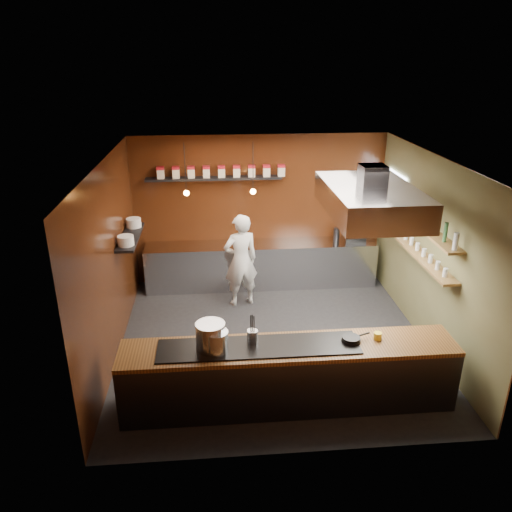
{
  "coord_description": "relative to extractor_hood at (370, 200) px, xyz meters",
  "views": [
    {
      "loc": [
        -0.91,
        -7.07,
        4.45
      ],
      "look_at": [
        -0.26,
        0.4,
        1.37
      ],
      "focal_mm": 35.0,
      "sensor_mm": 36.0,
      "label": 1
    }
  ],
  "objects": [
    {
      "name": "back_wall",
      "position": [
        -1.3,
        2.9,
        -1.01
      ],
      "size": [
        5.0,
        0.0,
        5.0
      ],
      "primitive_type": "plane",
      "rotation": [
        1.57,
        0.0,
        0.0
      ],
      "color": "#37180A",
      "rests_on": "ground"
    },
    {
      "name": "pendant_right",
      "position": [
        -1.5,
        2.1,
        -0.35
      ],
      "size": [
        0.1,
        0.1,
        0.95
      ],
      "color": "black",
      "rests_on": "ceiling"
    },
    {
      "name": "espresso_machine",
      "position": [
        0.62,
        2.57,
        -1.41
      ],
      "size": [
        0.47,
        0.46,
        0.39
      ],
      "primitive_type": "cube",
      "rotation": [
        0.0,
        0.0,
        -0.25
      ],
      "color": "black",
      "rests_on": "prep_counter"
    },
    {
      "name": "tin_shelf",
      "position": [
        -2.2,
        2.76,
        -0.31
      ],
      "size": [
        2.6,
        0.26,
        0.04
      ],
      "primitive_type": "cube",
      "color": "black",
      "rests_on": "back_wall"
    },
    {
      "name": "wine_glasses",
      "position": [
        1.04,
        0.7,
        -0.97
      ],
      "size": [
        0.07,
        2.37,
        0.13
      ],
      "color": "silver",
      "rests_on": "bottle_shelf_lower"
    },
    {
      "name": "floor",
      "position": [
        -1.3,
        0.4,
        -2.51
      ],
      "size": [
        5.0,
        5.0,
        0.0
      ],
      "primitive_type": "plane",
      "color": "black",
      "rests_on": "ground"
    },
    {
      "name": "window_pane",
      "position": [
        1.15,
        2.1,
        -0.61
      ],
      "size": [
        0.0,
        1.0,
        1.0
      ],
      "primitive_type": "plane",
      "rotation": [
        1.57,
        0.0,
        -1.57
      ],
      "color": "white",
      "rests_on": "right_wall"
    },
    {
      "name": "ceiling",
      "position": [
        -1.3,
        0.4,
        0.49
      ],
      "size": [
        5.0,
        5.0,
        0.0
      ],
      "primitive_type": "plane",
      "rotation": [
        3.14,
        0.0,
        0.0
      ],
      "color": "silver",
      "rests_on": "back_wall"
    },
    {
      "name": "butter_jar",
      "position": [
        -0.11,
        -1.14,
        -1.54
      ],
      "size": [
        0.14,
        0.14,
        0.1
      ],
      "primitive_type": "cylinder",
      "rotation": [
        0.0,
        0.0,
        0.36
      ],
      "color": "yellow",
      "rests_on": "pass_counter"
    },
    {
      "name": "plate_shelf",
      "position": [
        -3.64,
        1.4,
        -0.96
      ],
      "size": [
        0.3,
        1.4,
        0.04
      ],
      "primitive_type": "cube",
      "color": "black",
      "rests_on": "left_wall"
    },
    {
      "name": "bottle_shelf_upper",
      "position": [
        1.04,
        0.7,
        -0.59
      ],
      "size": [
        0.26,
        2.8,
        0.04
      ],
      "primitive_type": "cube",
      "color": "olive",
      "rests_on": "right_wall"
    },
    {
      "name": "pendant_left",
      "position": [
        -2.7,
        2.1,
        -0.35
      ],
      "size": [
        0.1,
        0.1,
        0.95
      ],
      "color": "black",
      "rests_on": "ceiling"
    },
    {
      "name": "prep_counter",
      "position": [
        -1.3,
        2.57,
        -2.06
      ],
      "size": [
        4.6,
        0.65,
        0.9
      ],
      "primitive_type": "cube",
      "color": "silver",
      "rests_on": "floor"
    },
    {
      "name": "utensil_crock",
      "position": [
        -1.77,
        -1.11,
        -1.47
      ],
      "size": [
        0.18,
        0.18,
        0.18
      ],
      "primitive_type": "cylinder",
      "rotation": [
        0.0,
        0.0,
        -0.3
      ],
      "color": "#B1B3B8",
      "rests_on": "pass_counter"
    },
    {
      "name": "pass_counter",
      "position": [
        -1.3,
        -1.2,
        -2.04
      ],
      "size": [
        4.4,
        0.72,
        0.94
      ],
      "color": "#38383D",
      "rests_on": "floor"
    },
    {
      "name": "bottles",
      "position": [
        1.04,
        0.7,
        -0.45
      ],
      "size": [
        0.06,
        2.66,
        0.24
      ],
      "color": "silver",
      "rests_on": "bottle_shelf_upper"
    },
    {
      "name": "chef",
      "position": [
        -1.76,
        1.79,
        -1.62
      ],
      "size": [
        0.74,
        0.59,
        1.77
      ],
      "primitive_type": "imported",
      "rotation": [
        0.0,
        0.0,
        3.42
      ],
      "color": "white",
      "rests_on": "floor"
    },
    {
      "name": "extractor_hood",
      "position": [
        0.0,
        0.0,
        0.0
      ],
      "size": [
        1.2,
        2.0,
        0.72
      ],
      "color": "#38383D",
      "rests_on": "ceiling"
    },
    {
      "name": "plate_stacks",
      "position": [
        -3.64,
        1.4,
        -0.86
      ],
      "size": [
        0.26,
        1.16,
        0.16
      ],
      "color": "white",
      "rests_on": "plate_shelf"
    },
    {
      "name": "storage_tins",
      "position": [
        -2.05,
        2.76,
        -0.17
      ],
      "size": [
        2.43,
        0.13,
        0.22
      ],
      "color": "beige",
      "rests_on": "tin_shelf"
    },
    {
      "name": "frying_pan",
      "position": [
        -0.48,
        -1.19,
        -1.53
      ],
      "size": [
        0.41,
        0.25,
        0.06
      ],
      "color": "black",
      "rests_on": "pass_counter"
    },
    {
      "name": "right_wall",
      "position": [
        1.2,
        0.4,
        -1.01
      ],
      "size": [
        0.0,
        5.0,
        5.0
      ],
      "primitive_type": "plane",
      "rotation": [
        1.57,
        0.0,
        -1.57
      ],
      "color": "brown",
      "rests_on": "ground"
    },
    {
      "name": "bottle_shelf_lower",
      "position": [
        1.04,
        0.7,
        -1.06
      ],
      "size": [
        0.26,
        2.8,
        0.04
      ],
      "primitive_type": "cube",
      "color": "olive",
      "rests_on": "right_wall"
    },
    {
      "name": "stockpot_large",
      "position": [
        -2.31,
        -1.21,
        -1.38
      ],
      "size": [
        0.46,
        0.46,
        0.36
      ],
      "primitive_type": "cylinder",
      "rotation": [
        0.0,
        0.0,
        0.27
      ],
      "color": "#B3B6BB",
      "rests_on": "pass_counter"
    },
    {
      "name": "stockpot_small",
      "position": [
        -2.24,
        -1.28,
        -1.42
      ],
      "size": [
        0.39,
        0.39,
        0.29
      ],
      "primitive_type": "cylinder",
      "rotation": [
        0.0,
        0.0,
        -0.35
      ],
      "color": "silver",
      "rests_on": "pass_counter"
    },
    {
      "name": "left_wall",
      "position": [
        -3.8,
        0.4,
        -1.01
      ],
      "size": [
        0.0,
        5.0,
        5.0
      ],
      "primitive_type": "plane",
      "rotation": [
        1.57,
        0.0,
        1.57
      ],
      "color": "#37180A",
      "rests_on": "ground"
    }
  ]
}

